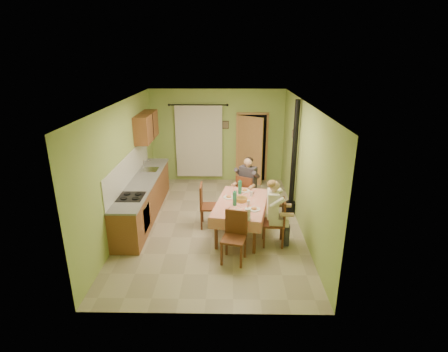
{
  "coord_description": "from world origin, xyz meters",
  "views": [
    {
      "loc": [
        0.37,
        -7.35,
        3.8
      ],
      "look_at": [
        0.25,
        0.1,
        1.15
      ],
      "focal_mm": 28.0,
      "sensor_mm": 36.0,
      "label": 1
    }
  ],
  "objects_px": {
    "chair_near": "(234,247)",
    "stove_flue": "(293,174)",
    "chair_far": "(247,201)",
    "chair_left": "(210,214)",
    "man_right": "(274,205)",
    "chair_right": "(274,231)",
    "dining_table": "(241,218)",
    "man_far": "(247,179)"
  },
  "relations": [
    {
      "from": "man_far",
      "to": "chair_right",
      "type": "bearing_deg",
      "value": -44.65
    },
    {
      "from": "man_far",
      "to": "stove_flue",
      "type": "relative_size",
      "value": 0.5
    },
    {
      "from": "chair_left",
      "to": "stove_flue",
      "type": "relative_size",
      "value": 0.36
    },
    {
      "from": "chair_left",
      "to": "man_right",
      "type": "relative_size",
      "value": 0.73
    },
    {
      "from": "chair_near",
      "to": "stove_flue",
      "type": "relative_size",
      "value": 0.35
    },
    {
      "from": "chair_far",
      "to": "chair_left",
      "type": "xyz_separation_m",
      "value": [
        -0.88,
        -0.76,
        0.0
      ]
    },
    {
      "from": "dining_table",
      "to": "stove_flue",
      "type": "height_order",
      "value": "stove_flue"
    },
    {
      "from": "chair_right",
      "to": "man_far",
      "type": "xyz_separation_m",
      "value": [
        -0.49,
        1.55,
        0.59
      ]
    },
    {
      "from": "dining_table",
      "to": "stove_flue",
      "type": "bearing_deg",
      "value": 50.8
    },
    {
      "from": "chair_near",
      "to": "man_right",
      "type": "relative_size",
      "value": 0.71
    },
    {
      "from": "chair_near",
      "to": "stove_flue",
      "type": "xyz_separation_m",
      "value": [
        1.44,
        2.14,
        0.73
      ]
    },
    {
      "from": "chair_far",
      "to": "stove_flue",
      "type": "distance_m",
      "value": 1.32
    },
    {
      "from": "chair_far",
      "to": "man_right",
      "type": "relative_size",
      "value": 0.71
    },
    {
      "from": "chair_left",
      "to": "man_far",
      "type": "relative_size",
      "value": 0.73
    },
    {
      "from": "man_far",
      "to": "man_right",
      "type": "height_order",
      "value": "same"
    },
    {
      "from": "chair_near",
      "to": "man_far",
      "type": "height_order",
      "value": "man_far"
    },
    {
      "from": "man_right",
      "to": "chair_right",
      "type": "bearing_deg",
      "value": -90.0
    },
    {
      "from": "man_right",
      "to": "chair_left",
      "type": "bearing_deg",
      "value": 63.35
    },
    {
      "from": "stove_flue",
      "to": "chair_left",
      "type": "bearing_deg",
      "value": -160.29
    },
    {
      "from": "chair_far",
      "to": "chair_left",
      "type": "relative_size",
      "value": 0.97
    },
    {
      "from": "chair_far",
      "to": "chair_right",
      "type": "xyz_separation_m",
      "value": [
        0.49,
        -1.54,
        0.0
      ]
    },
    {
      "from": "dining_table",
      "to": "man_right",
      "type": "xyz_separation_m",
      "value": [
        0.66,
        -0.42,
        0.5
      ]
    },
    {
      "from": "chair_left",
      "to": "man_far",
      "type": "bearing_deg",
      "value": 130.15
    },
    {
      "from": "dining_table",
      "to": "chair_right",
      "type": "xyz_separation_m",
      "value": [
        0.67,
        -0.42,
        -0.09
      ]
    },
    {
      "from": "chair_far",
      "to": "man_far",
      "type": "relative_size",
      "value": 0.71
    },
    {
      "from": "man_right",
      "to": "chair_far",
      "type": "bearing_deg",
      "value": 20.56
    },
    {
      "from": "chair_far",
      "to": "dining_table",
      "type": "bearing_deg",
      "value": -71.04
    },
    {
      "from": "chair_near",
      "to": "man_right",
      "type": "xyz_separation_m",
      "value": [
        0.82,
        0.65,
        0.59
      ]
    },
    {
      "from": "man_far",
      "to": "man_right",
      "type": "xyz_separation_m",
      "value": [
        0.47,
        -1.55,
        0.0
      ]
    },
    {
      "from": "chair_right",
      "to": "chair_left",
      "type": "distance_m",
      "value": 1.58
    },
    {
      "from": "chair_near",
      "to": "chair_right",
      "type": "relative_size",
      "value": 1.0
    },
    {
      "from": "chair_right",
      "to": "man_far",
      "type": "distance_m",
      "value": 1.73
    },
    {
      "from": "man_far",
      "to": "stove_flue",
      "type": "xyz_separation_m",
      "value": [
        1.09,
        -0.06,
        0.15
      ]
    },
    {
      "from": "dining_table",
      "to": "man_right",
      "type": "height_order",
      "value": "man_right"
    },
    {
      "from": "chair_far",
      "to": "man_far",
      "type": "height_order",
      "value": "man_far"
    },
    {
      "from": "dining_table",
      "to": "chair_near",
      "type": "xyz_separation_m",
      "value": [
        -0.17,
        -1.07,
        -0.09
      ]
    },
    {
      "from": "chair_near",
      "to": "man_right",
      "type": "distance_m",
      "value": 1.2
    },
    {
      "from": "chair_right",
      "to": "chair_left",
      "type": "relative_size",
      "value": 0.98
    },
    {
      "from": "chair_near",
      "to": "chair_right",
      "type": "distance_m",
      "value": 1.06
    },
    {
      "from": "chair_near",
      "to": "chair_right",
      "type": "bearing_deg",
      "value": -128.01
    },
    {
      "from": "chair_near",
      "to": "chair_right",
      "type": "height_order",
      "value": "chair_right"
    },
    {
      "from": "chair_right",
      "to": "chair_left",
      "type": "height_order",
      "value": "chair_left"
    }
  ]
}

